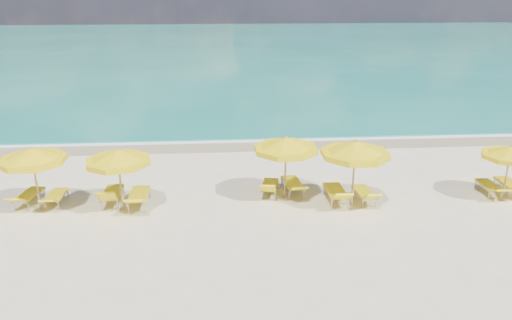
{
  "coord_description": "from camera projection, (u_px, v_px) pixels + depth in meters",
  "views": [
    {
      "loc": [
        -1.39,
        -16.87,
        7.7
      ],
      "look_at": [
        0.0,
        1.5,
        1.2
      ],
      "focal_mm": 35.0,
      "sensor_mm": 36.0,
      "label": 1
    }
  ],
  "objects": [
    {
      "name": "lounger_2_right",
      "position": [
        56.0,
        199.0,
        18.46
      ],
      "size": [
        0.59,
        1.72,
        0.62
      ],
      "rotation": [
        0.0,
        0.0,
        -0.02
      ],
      "color": "#A5A8AD",
      "rests_on": "ground"
    },
    {
      "name": "lounger_6_right",
      "position": [
        509.0,
        187.0,
        19.48
      ],
      "size": [
        0.67,
        1.87,
        0.66
      ],
      "rotation": [
        0.0,
        0.0,
        -0.05
      ],
      "color": "#A5A8AD",
      "rests_on": "ground"
    },
    {
      "name": "lounger_2_left",
      "position": [
        29.0,
        199.0,
        18.44
      ],
      "size": [
        0.89,
        1.89,
        0.73
      ],
      "rotation": [
        0.0,
        0.0,
        -0.17
      ],
      "color": "#A5A8AD",
      "rests_on": "ground"
    },
    {
      "name": "umbrella_2",
      "position": [
        32.0,
        156.0,
        17.4
      ],
      "size": [
        3.11,
        3.11,
        2.4
      ],
      "rotation": [
        0.0,
        0.0,
        0.41
      ],
      "color": "tan",
      "rests_on": "ground"
    },
    {
      "name": "ocean",
      "position": [
        229.0,
        48.0,
        63.66
      ],
      "size": [
        120.0,
        80.0,
        0.3
      ],
      "primitive_type": "cube",
      "color": "#147361",
      "rests_on": "ground"
    },
    {
      "name": "lounger_3_left",
      "position": [
        112.0,
        197.0,
        18.47
      ],
      "size": [
        0.7,
        1.93,
        0.95
      ],
      "rotation": [
        0.0,
        0.0,
        0.02
      ],
      "color": "#A5A8AD",
      "rests_on": "ground"
    },
    {
      "name": "umbrella_5",
      "position": [
        355.0,
        150.0,
        17.68
      ],
      "size": [
        3.27,
        3.27,
        2.54
      ],
      "rotation": [
        0.0,
        0.0,
        0.38
      ],
      "color": "tan",
      "rests_on": "ground"
    },
    {
      "name": "lounger_6_left",
      "position": [
        489.0,
        189.0,
        19.34
      ],
      "size": [
        0.62,
        1.77,
        0.63
      ],
      "rotation": [
        0.0,
        0.0,
        -0.04
      ],
      "color": "#A5A8AD",
      "rests_on": "ground"
    },
    {
      "name": "foam_line",
      "position": [
        246.0,
        139.0,
        26.24
      ],
      "size": [
        120.0,
        1.2,
        0.03
      ],
      "primitive_type": "cube",
      "color": "white",
      "rests_on": "ground"
    },
    {
      "name": "lounger_4_right",
      "position": [
        293.0,
        187.0,
        19.41
      ],
      "size": [
        0.83,
        2.03,
        0.74
      ],
      "rotation": [
        0.0,
        0.0,
        0.1
      ],
      "color": "#A5A8AD",
      "rests_on": "ground"
    },
    {
      "name": "ground_plane",
      "position": [
        259.0,
        204.0,
        18.53
      ],
      "size": [
        120.0,
        120.0,
        0.0
      ],
      "primitive_type": "plane",
      "color": "beige"
    },
    {
      "name": "umbrella_3",
      "position": [
        118.0,
        157.0,
        17.38
      ],
      "size": [
        2.69,
        2.69,
        2.35
      ],
      "rotation": [
        0.0,
        0.0,
        -0.17
      ],
      "color": "tan",
      "rests_on": "ground"
    },
    {
      "name": "whitecap_far",
      "position": [
        331.0,
        82.0,
        41.67
      ],
      "size": [
        18.0,
        0.3,
        0.05
      ],
      "primitive_type": "cube",
      "color": "white",
      "rests_on": "ground"
    },
    {
      "name": "lounger_5_right",
      "position": [
        364.0,
        196.0,
        18.65
      ],
      "size": [
        0.7,
        1.79,
        0.75
      ],
      "rotation": [
        0.0,
        0.0,
        0.07
      ],
      "color": "#A5A8AD",
      "rests_on": "ground"
    },
    {
      "name": "lounger_5_left",
      "position": [
        336.0,
        196.0,
        18.6
      ],
      "size": [
        0.71,
        2.05,
        0.87
      ],
      "rotation": [
        0.0,
        0.0,
        0.01
      ],
      "color": "#A5A8AD",
      "rests_on": "ground"
    },
    {
      "name": "umbrella_4",
      "position": [
        286.0,
        145.0,
        18.39
      ],
      "size": [
        3.21,
        3.21,
        2.47
      ],
      "rotation": [
        0.0,
        0.0,
        0.42
      ],
      "color": "tan",
      "rests_on": "ground"
    },
    {
      "name": "lounger_3_right",
      "position": [
        139.0,
        199.0,
        18.3
      ],
      "size": [
        0.71,
        2.09,
        0.81
      ],
      "rotation": [
        0.0,
        0.0,
        0.01
      ],
      "color": "#A5A8AD",
      "rests_on": "ground"
    },
    {
      "name": "lounger_4_left",
      "position": [
        270.0,
        189.0,
        19.31
      ],
      "size": [
        0.91,
        1.8,
        0.8
      ],
      "rotation": [
        0.0,
        0.0,
        -0.2
      ],
      "color": "#A5A8AD",
      "rests_on": "ground"
    },
    {
      "name": "whitecap_near",
      "position": [
        152.0,
        104.0,
        34.09
      ],
      "size": [
        14.0,
        0.36,
        0.05
      ],
      "primitive_type": "cube",
      "color": "white",
      "rests_on": "ground"
    },
    {
      "name": "umbrella_6",
      "position": [
        510.0,
        153.0,
        18.52
      ],
      "size": [
        2.23,
        2.23,
        2.11
      ],
      "rotation": [
        0.0,
        0.0,
        -0.07
      ],
      "color": "tan",
      "rests_on": "ground"
    },
    {
      "name": "wet_sand_band",
      "position": [
        247.0,
        144.0,
        25.49
      ],
      "size": [
        120.0,
        2.6,
        0.01
      ],
      "primitive_type": "cube",
      "color": "tan",
      "rests_on": "ground"
    }
  ]
}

